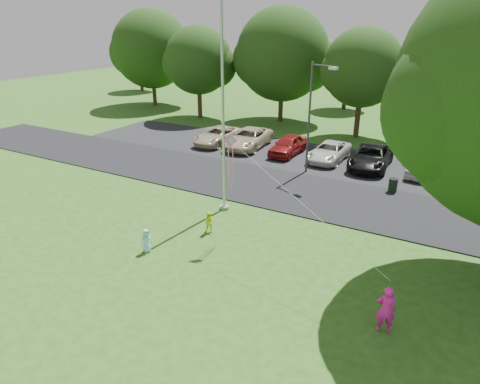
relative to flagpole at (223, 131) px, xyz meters
The scene contains 13 objects.
ground 7.39m from the flagpole, 55.01° to the right, with size 120.00×120.00×0.00m, color #285A17.
park_road 6.73m from the flagpole, 48.81° to the left, with size 60.00×6.00×0.06m, color black.
parking_strip 11.82m from the flagpole, 71.57° to the left, with size 42.00×7.00×0.06m, color black.
flagpole is the anchor object (origin of this frame).
street_lamp 7.57m from the flagpole, 75.91° to the left, with size 1.84×0.91×6.89m.
trash_can 10.46m from the flagpole, 42.98° to the left, with size 0.52×0.52×0.83m.
tree_row 19.95m from the flagpole, 75.18° to the left, with size 64.35×11.94×10.88m.
horizon_trees 29.85m from the flagpole, 75.32° to the left, with size 77.46×7.20×7.02m.
parked_cars 11.29m from the flagpole, 75.11° to the left, with size 22.89×5.39×1.43m.
woman 11.34m from the flagpole, 30.73° to the right, with size 0.60×0.40×1.66m, color #F320A4.
child_yellow 4.57m from the flagpole, 72.65° to the right, with size 0.51×0.40×1.05m, color #F6FF28.
child_blue 6.53m from the flagpole, 95.75° to the right, with size 0.51×0.33×1.05m, color #A6EDFF.
kite 3.48m from the flagpole, 51.00° to the right, with size 7.61×3.19×2.97m.
Camera 1 is at (7.27, -12.28, 9.23)m, focal length 32.00 mm.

